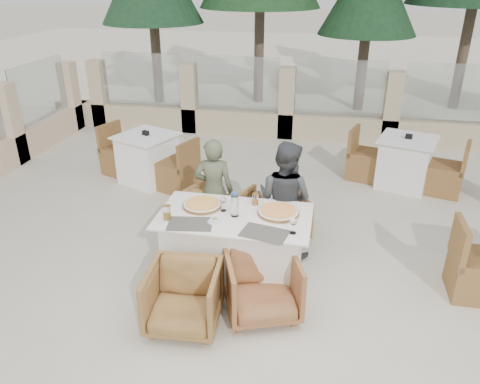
% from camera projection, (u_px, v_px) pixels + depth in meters
% --- Properties ---
extents(ground, '(80.00, 80.00, 0.00)m').
position_uv_depth(ground, '(239.00, 271.00, 5.28)').
color(ground, beige).
rests_on(ground, ground).
extents(sand_patch, '(30.00, 16.00, 0.01)m').
position_uv_depth(sand_patch, '(312.00, 60.00, 17.68)').
color(sand_patch, '#F0E2C4').
rests_on(sand_patch, ground).
extents(perimeter_wall_far, '(10.00, 0.34, 1.60)m').
position_uv_depth(perimeter_wall_far, '(287.00, 98.00, 9.19)').
color(perimeter_wall_far, tan).
rests_on(perimeter_wall_far, ground).
extents(dining_table, '(1.60, 0.90, 0.77)m').
position_uv_depth(dining_table, '(235.00, 247.00, 5.04)').
color(dining_table, silver).
rests_on(dining_table, ground).
extents(placemat_near_left, '(0.49, 0.37, 0.00)m').
position_uv_depth(placemat_near_left, '(190.00, 224.00, 4.70)').
color(placemat_near_left, '#4F4943').
rests_on(placemat_near_left, dining_table).
extents(placemat_near_right, '(0.50, 0.38, 0.00)m').
position_uv_depth(placemat_near_right, '(264.00, 233.00, 4.54)').
color(placemat_near_right, '#4E4A43').
rests_on(placemat_near_right, dining_table).
extents(pizza_left, '(0.42, 0.42, 0.05)m').
position_uv_depth(pizza_left, '(202.00, 204.00, 5.04)').
color(pizza_left, orange).
rests_on(pizza_left, dining_table).
extents(pizza_right, '(0.52, 0.52, 0.06)m').
position_uv_depth(pizza_right, '(278.00, 211.00, 4.89)').
color(pizza_right, orange).
rests_on(pizza_right, dining_table).
extents(water_bottle, '(0.09, 0.09, 0.27)m').
position_uv_depth(water_bottle, '(235.00, 204.00, 4.80)').
color(water_bottle, '#A2BFD5').
rests_on(water_bottle, dining_table).
extents(wine_glass_centre, '(0.09, 0.09, 0.18)m').
position_uv_depth(wine_glass_centre, '(223.00, 203.00, 4.92)').
color(wine_glass_centre, silver).
rests_on(wine_glass_centre, dining_table).
extents(wine_glass_corner, '(0.08, 0.08, 0.18)m').
position_uv_depth(wine_glass_corner, '(293.00, 225.00, 4.50)').
color(wine_glass_corner, silver).
rests_on(wine_glass_corner, dining_table).
extents(beer_glass_left, '(0.09, 0.09, 0.16)m').
position_uv_depth(beer_glass_left, '(167.00, 212.00, 4.77)').
color(beer_glass_left, '#C48E1B').
rests_on(beer_glass_left, dining_table).
extents(beer_glass_right, '(0.08, 0.08, 0.14)m').
position_uv_depth(beer_glass_right, '(255.00, 199.00, 5.07)').
color(beer_glass_right, orange).
rests_on(beer_glass_right, dining_table).
extents(olive_dish, '(0.14, 0.14, 0.04)m').
position_uv_depth(olive_dish, '(215.00, 220.00, 4.73)').
color(olive_dish, silver).
rests_on(olive_dish, dining_table).
extents(armchair_far_left, '(0.89, 0.90, 0.63)m').
position_uv_depth(armchair_far_left, '(221.00, 208.00, 6.02)').
color(armchair_far_left, olive).
rests_on(armchair_far_left, ground).
extents(armchair_far_right, '(0.76, 0.77, 0.54)m').
position_uv_depth(armchair_far_right, '(284.00, 216.00, 5.92)').
color(armchair_far_right, brown).
rests_on(armchair_far_right, ground).
extents(armchair_near_left, '(0.71, 0.72, 0.62)m').
position_uv_depth(armchair_near_left, '(184.00, 297.00, 4.38)').
color(armchair_near_left, olive).
rests_on(armchair_near_left, ground).
extents(armchair_near_right, '(0.89, 0.90, 0.64)m').
position_uv_depth(armchair_near_right, '(262.00, 285.00, 4.53)').
color(armchair_near_right, '#945D35').
rests_on(armchair_near_right, ground).
extents(diner_left, '(0.52, 0.37, 1.32)m').
position_uv_depth(diner_left, '(214.00, 191.00, 5.67)').
color(diner_left, '#545940').
rests_on(diner_left, ground).
extents(diner_right, '(0.84, 0.76, 1.40)m').
position_uv_depth(diner_right, '(284.00, 199.00, 5.37)').
color(diner_right, '#3D4042').
rests_on(diner_right, ground).
extents(bg_table_a, '(1.83, 1.36, 0.77)m').
position_uv_depth(bg_table_a, '(148.00, 158.00, 7.40)').
color(bg_table_a, white).
rests_on(bg_table_a, ground).
extents(bg_table_b, '(1.81, 1.26, 0.77)m').
position_uv_depth(bg_table_b, '(405.00, 162.00, 7.25)').
color(bg_table_b, white).
rests_on(bg_table_b, ground).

